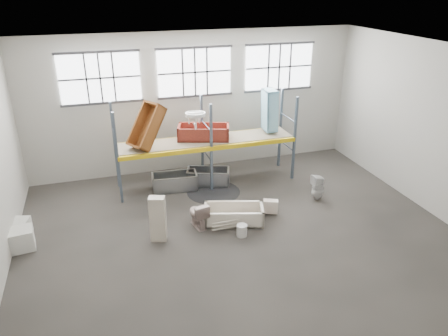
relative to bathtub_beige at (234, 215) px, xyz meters
name	(u,v)px	position (x,y,z in m)	size (l,w,h in m)	color
floor	(240,235)	(-0.04, -0.66, -0.30)	(12.00, 10.00, 0.10)	#4C4741
ceiling	(243,51)	(-0.04, -0.66, 4.80)	(12.00, 10.00, 0.10)	silver
wall_back	(195,102)	(-0.04, 4.39, 2.25)	(12.00, 0.10, 5.00)	#B4B2A7
wall_front	(350,268)	(-0.04, -5.71, 2.25)	(12.00, 0.10, 5.00)	#BAB8AC
wall_right	(433,129)	(6.01, -0.66, 2.25)	(0.10, 10.00, 5.00)	#BAB8AC
window_left	(100,78)	(-3.24, 4.28, 3.35)	(2.60, 0.04, 1.60)	white
window_mid	(195,72)	(-0.04, 4.28, 3.35)	(2.60, 0.04, 1.60)	white
window_right	(279,67)	(3.16, 4.28, 3.35)	(2.60, 0.04, 1.60)	white
rack_upright_la	(118,159)	(-3.04, 2.24, 1.25)	(0.08, 0.08, 3.00)	slate
rack_upright_lb	(115,146)	(-3.04, 3.44, 1.25)	(0.08, 0.08, 3.00)	slate
rack_upright_ma	(211,149)	(-0.04, 2.24, 1.25)	(0.08, 0.08, 3.00)	slate
rack_upright_mb	(202,137)	(-0.04, 3.44, 1.25)	(0.08, 0.08, 3.00)	slate
rack_upright_ra	(295,139)	(2.96, 2.24, 1.25)	(0.08, 0.08, 3.00)	slate
rack_upright_rb	(280,128)	(2.96, 3.44, 1.25)	(0.08, 0.08, 3.00)	slate
rack_beam_front	(211,149)	(-0.04, 2.24, 1.25)	(6.00, 0.10, 0.14)	yellow
rack_beam_back	(202,137)	(-0.04, 3.44, 1.25)	(6.00, 0.10, 0.14)	yellow
shelf_deck	(206,140)	(-0.04, 2.84, 1.33)	(5.90, 1.10, 0.03)	gray
wet_patch	(213,192)	(-0.04, 2.04, -0.25)	(1.80, 1.80, 0.00)	black
bathtub_beige	(234,215)	(0.00, 0.00, 0.00)	(1.73, 0.81, 0.51)	beige
cistern_spare	(271,206)	(1.21, 0.09, 0.03)	(0.44, 0.21, 0.42)	beige
sink_in_tub	(247,217)	(0.36, -0.11, -0.09)	(0.41, 0.41, 0.14)	#C5ADA5
toilet_beige	(198,214)	(-1.05, 0.09, 0.15)	(0.45, 0.78, 0.80)	#C5AAA3
cistern_tall	(158,219)	(-2.25, -0.25, 0.40)	(0.42, 0.27, 1.31)	beige
toilet_white	(318,187)	(3.06, 0.57, 0.17)	(0.38, 0.39, 0.85)	silver
steel_tub_left	(175,182)	(-1.23, 2.66, 0.02)	(1.51, 0.71, 0.55)	#AFB3B7
steel_tub_right	(208,176)	(-0.03, 2.73, 0.01)	(1.46, 0.68, 0.54)	#ACAFB4
rust_tub_flat	(204,132)	(-0.10, 2.98, 1.57)	(1.72, 0.81, 0.48)	#9A3320
rust_tub_tilted	(146,126)	(-2.02, 2.76, 2.04)	(1.54, 0.72, 0.43)	brown
sink_on_shelf	(196,128)	(-0.43, 2.68, 1.84)	(0.66, 0.51, 0.58)	white
blue_tub_upright	(270,110)	(2.29, 2.95, 2.14)	(1.44, 0.68, 0.41)	#8ACEEA
bucket	(242,230)	(-0.01, -0.76, -0.08)	(0.29, 0.29, 0.34)	beige
carton_near	(20,239)	(-5.82, 0.40, 0.03)	(0.67, 0.57, 0.57)	silver
carton_far	(18,228)	(-5.96, 1.11, -0.02)	(0.57, 0.57, 0.47)	silver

